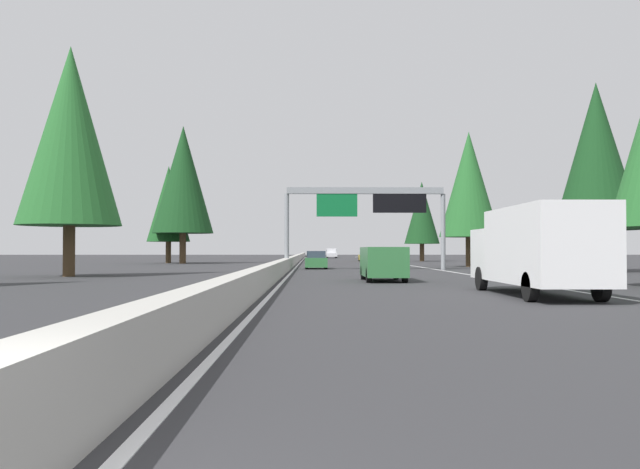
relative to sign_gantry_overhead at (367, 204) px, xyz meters
name	(u,v)px	position (x,y,z in m)	size (l,w,h in m)	color
ground_plane	(294,267)	(10.43, 6.04, -5.15)	(320.00, 320.00, 0.00)	#2D2D30
median_barrier	(296,259)	(30.43, 6.34, -4.70)	(180.00, 0.56, 0.90)	#ADAAA3
shoulder_stripe_right	(402,264)	(20.43, -5.48, -5.15)	(160.00, 0.16, 0.01)	silver
shoulder_stripe_median	(299,264)	(20.43, 5.79, -5.15)	(160.00, 0.16, 0.01)	silver
sign_gantry_overhead	(367,204)	(0.00, 0.00, 0.00)	(0.50, 12.68, 6.47)	gray
box_truck_distant_b	(536,248)	(-30.25, -3.20, -3.54)	(8.50, 2.40, 2.95)	white
minivan_near_right	(383,262)	(-19.36, 0.82, -4.20)	(5.00, 1.95, 1.69)	#2D6B38
sedan_mid_left	(316,260)	(2.82, 4.01, -4.47)	(4.40, 1.80, 1.47)	#2D6B38
pickup_near_center	(332,253)	(78.23, 0.52, -4.24)	(5.60, 2.00, 1.86)	silver
sedan_mid_center	(375,258)	(24.12, -2.90, -4.47)	(4.40, 1.80, 1.47)	silver
sedan_mid_right	(366,256)	(39.03, -3.02, -4.47)	(4.40, 1.80, 1.47)	#AD931E
conifer_right_near	(597,156)	(-5.50, -15.83, 3.04)	(5.93, 5.93, 13.47)	#4C3823
conifer_right_mid	(469,185)	(9.11, -10.17, 2.45)	(5.50, 5.50, 12.51)	#4C3823
conifer_right_far	(422,213)	(39.78, -10.82, 1.52)	(4.83, 4.83, 10.99)	#4C3823
conifer_left_near	(70,136)	(-13.43, 18.53, 3.08)	(5.96, 5.96, 13.54)	#4C3823
conifer_left_mid	(183,180)	(24.37, 19.13, 4.47)	(6.96, 6.96, 15.81)	#4C3823
conifer_left_far	(169,204)	(27.54, 21.44, 1.88)	(5.09, 5.09, 11.58)	#4C3823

